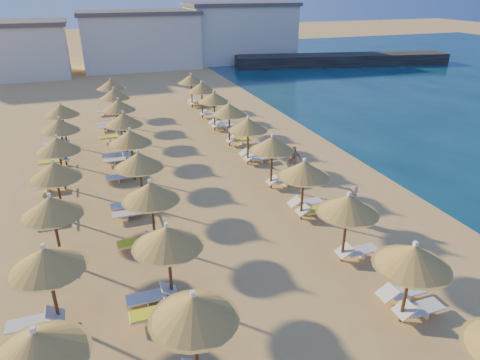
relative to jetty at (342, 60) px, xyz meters
name	(u,v)px	position (x,y,z in m)	size (l,w,h in m)	color
ground	(254,246)	(-28.35, -38.74, -0.75)	(220.00, 220.00, 0.00)	tan
jetty	(342,60)	(0.00, 0.00, 0.00)	(30.00, 4.00, 1.50)	black
hotel_blocks	(144,39)	(-26.35, 7.50, 2.95)	(46.92, 11.39, 8.10)	white
parasol_row_east	(272,144)	(-25.37, -33.62, 1.81)	(2.45, 39.17, 3.14)	brown
parasol_row_west	(139,161)	(-32.38, -33.62, 1.81)	(2.45, 39.17, 3.14)	brown
parasol_row_inland	(55,171)	(-36.15, -33.62, 1.81)	(2.45, 24.48, 3.14)	brown
loungers	(186,196)	(-30.19, -33.68, -0.41)	(13.97, 38.25, 0.66)	silver
beachgoer_b	(292,165)	(-23.71, -32.82, 0.11)	(0.83, 0.65, 1.72)	tan
beachgoer_c	(294,159)	(-23.22, -32.00, 0.07)	(0.96, 0.40, 1.65)	tan
beachgoer_a	(352,205)	(-23.32, -38.39, 0.19)	(0.69, 0.45, 1.88)	tan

